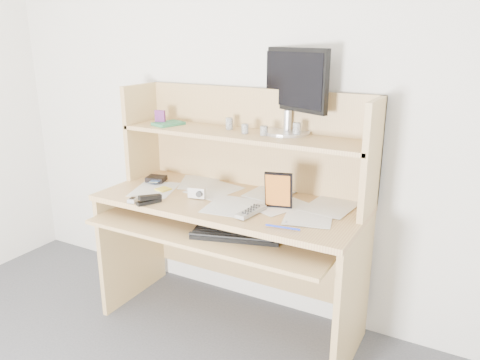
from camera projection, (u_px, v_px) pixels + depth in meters
The scene contains 19 objects.
back_wall at pixel (257, 97), 2.56m from camera, with size 3.60×0.04×2.50m, color silver.
desk at pixel (236, 205), 2.53m from camera, with size 1.40×0.70×1.30m.
paper_clutter at pixel (229, 199), 2.44m from camera, with size 1.32×0.54×0.01m, color silver.
keyboard at pixel (236, 234), 2.23m from camera, with size 0.45×0.27×0.03m.
tv_remote at pixel (251, 212), 2.24m from camera, with size 0.05×0.19×0.02m, color gray.
flip_phone at pixel (134, 199), 2.41m from camera, with size 0.04×0.07×0.02m, color silver.
stapler at pixel (149, 199), 2.37m from camera, with size 0.03×0.13×0.04m, color black.
wallet at pixel (156, 179), 2.74m from camera, with size 0.11×0.09×0.03m, color black.
sticky_note_pad at pixel (163, 189), 2.59m from camera, with size 0.07×0.07×0.01m, color yellow.
digital_camera at pixel (197, 192), 2.45m from camera, with size 0.09×0.04×0.06m, color silver.
game_case at pixel (279, 190), 2.28m from camera, with size 0.13×0.01×0.19m, color black.
blue_pen at pixel (283, 227), 2.07m from camera, with size 0.01×0.01×0.16m, color #192EBB.
card_box at pixel (160, 117), 2.68m from camera, with size 0.06×0.02×0.08m, color #AA1627.
shelf_book at pixel (168, 124), 2.67m from camera, with size 0.12×0.16×0.02m, color #348253.
chip_stack_a at pixel (245, 129), 2.43m from camera, with size 0.04×0.04×0.05m, color black.
chip_stack_b at pixel (229, 124), 2.54m from camera, with size 0.04×0.04×0.06m, color silver.
chip_stack_c at pixel (264, 131), 2.39m from camera, with size 0.04×0.04×0.05m, color black.
chip_stack_d at pixel (297, 130), 2.36m from camera, with size 0.04×0.04×0.07m, color white.
monitor at pixel (290, 88), 2.40m from camera, with size 0.47×0.27×0.43m.
Camera 1 is at (1.16, -0.51, 1.57)m, focal length 35.00 mm.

